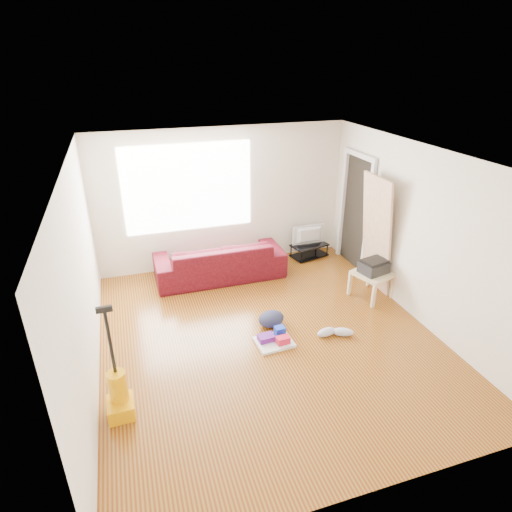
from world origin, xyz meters
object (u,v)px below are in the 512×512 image
object	(u,v)px
side_table	(373,276)
backpack	(271,325)
tv_stand	(309,250)
bucket	(229,281)
cleaning_tray	(275,339)
sofa	(220,276)
vacuum	(119,395)

from	to	relation	value
side_table	backpack	size ratio (longest dim) A/B	1.74
tv_stand	bucket	distance (m)	1.82
side_table	cleaning_tray	size ratio (longest dim) A/B	1.32
sofa	tv_stand	distance (m)	1.86
tv_stand	vacuum	world-z (taller)	vacuum
tv_stand	sofa	bearing A→B (deg)	174.41
side_table	vacuum	bearing A→B (deg)	-160.96
backpack	vacuum	bearing A→B (deg)	-170.29
bucket	backpack	distance (m)	1.49
sofa	backpack	distance (m)	1.73
side_table	bucket	xyz separation A→B (m)	(-2.08, 1.18, -0.37)
cleaning_tray	backpack	distance (m)	0.42
bucket	vacuum	distance (m)	3.17
vacuum	side_table	bearing A→B (deg)	18.07
sofa	vacuum	bearing A→B (deg)	57.38
tv_stand	bucket	world-z (taller)	tv_stand
tv_stand	backpack	xyz separation A→B (m)	(-1.48, -1.97, -0.14)
cleaning_tray	sofa	bearing A→B (deg)	97.10
tv_stand	vacuum	bearing A→B (deg)	-153.83
bucket	side_table	bearing A→B (deg)	-29.58
bucket	backpack	xyz separation A→B (m)	(0.26, -1.46, 0.00)
cleaning_tray	vacuum	world-z (taller)	vacuum
sofa	cleaning_tray	bearing A→B (deg)	97.10
tv_stand	backpack	distance (m)	2.47
sofa	vacuum	xyz separation A→B (m)	(-1.78, -2.78, 0.25)
sofa	vacuum	world-z (taller)	vacuum
tv_stand	side_table	distance (m)	1.73
cleaning_tray	vacuum	size ratio (longest dim) A/B	0.39
side_table	cleaning_tray	bearing A→B (deg)	-160.07
side_table	backpack	bearing A→B (deg)	-171.15
bucket	vacuum	bearing A→B (deg)	-126.35
tv_stand	backpack	bearing A→B (deg)	-140.96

